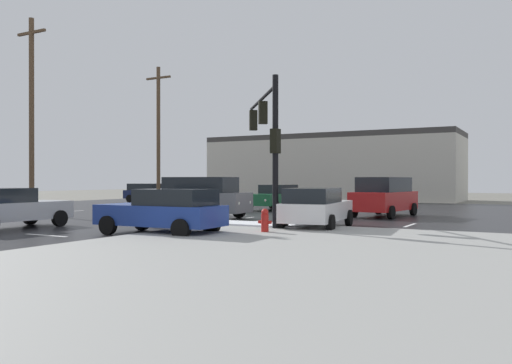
{
  "coord_description": "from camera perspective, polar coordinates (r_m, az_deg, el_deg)",
  "views": [
    {
      "loc": [
        14.87,
        -22.22,
        1.92
      ],
      "look_at": [
        -1.59,
        7.8,
        1.77
      ],
      "focal_mm": 36.82,
      "sensor_mm": 36.0,
      "label": 1
    }
  ],
  "objects": [
    {
      "name": "utility_pole_far",
      "position": [
        39.66,
        -10.56,
        5.21
      ],
      "size": [
        2.2,
        0.28,
        10.27
      ],
      "color": "brown",
      "rests_on": "ground_plane"
    },
    {
      "name": "sedan_white",
      "position": [
        20.49,
        6.58,
        -2.74
      ],
      "size": [
        2.43,
        4.68,
        1.58
      ],
      "rotation": [
        0.0,
        0.0,
        1.68
      ],
      "color": "white",
      "rests_on": "road_asphalt"
    },
    {
      "name": "snow_strip_curbside",
      "position": [
        20.79,
        0.3,
        -4.58
      ],
      "size": [
        4.0,
        1.6,
        0.06
      ],
      "primitive_type": "cube",
      "color": "white",
      "rests_on": "sidewalk_corner"
    },
    {
      "name": "lane_markings",
      "position": [
        24.99,
        -4.51,
        -4.11
      ],
      "size": [
        36.15,
        36.15,
        0.01
      ],
      "color": "silver",
      "rests_on": "road_asphalt"
    },
    {
      "name": "sidewalk_corner",
      "position": [
        10.77,
        13.06,
        -9.65
      ],
      "size": [
        18.0,
        18.0,
        0.14
      ],
      "primitive_type": "cube",
      "color": "#9E9E99",
      "rests_on": "ground_plane"
    },
    {
      "name": "road_asphalt",
      "position": [
        26.8,
        -5.05,
        -3.84
      ],
      "size": [
        44.0,
        44.0,
        0.02
      ],
      "primitive_type": "cube",
      "color": "#232326",
      "rests_on": "ground_plane"
    },
    {
      "name": "utility_pole_mid",
      "position": [
        31.91,
        -23.2,
        6.98
      ],
      "size": [
        2.2,
        0.28,
        10.9
      ],
      "color": "brown",
      "rests_on": "ground_plane"
    },
    {
      "name": "suv_grey",
      "position": [
        25.93,
        -6.04,
        -1.59
      ],
      "size": [
        4.96,
        2.5,
        2.03
      ],
      "rotation": [
        0.0,
        0.0,
        0.09
      ],
      "color": "slate",
      "rests_on": "road_asphalt"
    },
    {
      "name": "sedan_green",
      "position": [
        33.41,
        2.08,
        -1.58
      ],
      "size": [
        2.02,
        4.54,
        1.58
      ],
      "rotation": [
        0.0,
        0.0,
        -1.57
      ],
      "color": "#195933",
      "rests_on": "road_asphalt"
    },
    {
      "name": "sedan_blue",
      "position": [
        18.37,
        -9.96,
        -3.08
      ],
      "size": [
        4.57,
        2.11,
        1.58
      ],
      "rotation": [
        0.0,
        0.0,
        3.17
      ],
      "color": "navy",
      "rests_on": "road_asphalt"
    },
    {
      "name": "fire_hydrant",
      "position": [
        17.97,
        0.97,
        -4.17
      ],
      "size": [
        0.48,
        0.26,
        0.79
      ],
      "color": "red",
      "rests_on": "sidewalk_corner"
    },
    {
      "name": "ground_plane",
      "position": [
        26.8,
        -5.05,
        -3.86
      ],
      "size": [
        120.0,
        120.0,
        0.0
      ],
      "primitive_type": "plane",
      "color": "slate"
    },
    {
      "name": "sedan_navy",
      "position": [
        44.62,
        -11.45,
        -1.13
      ],
      "size": [
        4.67,
        2.38,
        1.58
      ],
      "rotation": [
        0.0,
        0.0,
        0.1
      ],
      "color": "#141E47",
      "rests_on": "road_asphalt"
    },
    {
      "name": "suv_red",
      "position": [
        27.94,
        13.77,
        -1.46
      ],
      "size": [
        2.59,
        4.99,
        2.03
      ],
      "rotation": [
        0.0,
        0.0,
        1.46
      ],
      "color": "#B21919",
      "rests_on": "road_asphalt"
    },
    {
      "name": "strip_building_background",
      "position": [
        52.04,
        8.22,
        1.57
      ],
      "size": [
        24.1,
        8.0,
        6.25
      ],
      "color": "beige",
      "rests_on": "ground_plane"
    },
    {
      "name": "traffic_signal_mast",
      "position": [
        21.2,
        1.19,
        5.83
      ],
      "size": [
        4.04,
        5.3,
        5.63
      ],
      "rotation": [
        0.0,
        0.0,
        2.22
      ],
      "color": "black",
      "rests_on": "sidewalk_corner"
    },
    {
      "name": "sedan_silver",
      "position": [
        22.42,
        -25.38,
        -2.5
      ],
      "size": [
        2.04,
        4.55,
        1.58
      ],
      "rotation": [
        0.0,
        0.0,
        1.57
      ],
      "color": "#B7BABF",
      "rests_on": "road_asphalt"
    }
  ]
}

